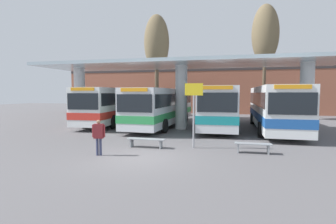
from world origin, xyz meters
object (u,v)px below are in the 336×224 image
transit_bus_far_right_bay (274,106)px  transit_bus_right_bay (219,105)px  waiting_bench_near_pillar (253,146)px  transit_bus_center_bay (163,105)px  parked_car_street (171,107)px  poplar_tree_behind_right (265,35)px  transit_bus_left_bay (118,104)px  poplar_tree_behind_left (157,44)px  info_sign_platform (194,102)px  pedestrian_waiting (99,134)px  waiting_bench_mid_platform (146,141)px

transit_bus_far_right_bay → transit_bus_right_bay: bearing=-12.0°
transit_bus_far_right_bay → waiting_bench_near_pillar: bearing=76.2°
transit_bus_center_bay → parked_car_street: size_ratio=2.58×
poplar_tree_behind_right → transit_bus_far_right_bay: bearing=-90.9°
transit_bus_left_bay → poplar_tree_behind_right: size_ratio=1.04×
transit_bus_left_bay → poplar_tree_behind_left: (2.15, 5.47, 6.31)m
info_sign_platform → poplar_tree_behind_right: bearing=72.8°
poplar_tree_behind_left → parked_car_street: (0.72, 3.80, -7.04)m
transit_bus_left_bay → pedestrian_waiting: bearing=108.9°
waiting_bench_near_pillar → poplar_tree_behind_right: (2.20, 16.67, 8.43)m
transit_bus_center_bay → poplar_tree_behind_left: size_ratio=1.11×
waiting_bench_near_pillar → poplar_tree_behind_right: size_ratio=0.14×
parked_car_street → waiting_bench_mid_platform: bearing=-84.9°
transit_bus_far_right_bay → info_sign_platform: size_ratio=3.79×
pedestrian_waiting → parked_car_street: bearing=84.2°
waiting_bench_near_pillar → pedestrian_waiting: pedestrian_waiting is taller
waiting_bench_near_pillar → transit_bus_left_bay: bearing=139.1°
transit_bus_center_bay → waiting_bench_near_pillar: (6.66, -8.81, -1.39)m
poplar_tree_behind_left → info_sign_platform: bearing=-67.0°
transit_bus_center_bay → transit_bus_right_bay: size_ratio=1.01×
transit_bus_far_right_bay → pedestrian_waiting: 13.70m
waiting_bench_near_pillar → poplar_tree_behind_left: 19.31m
pedestrian_waiting → poplar_tree_behind_left: (-2.40, 17.27, 7.13)m
transit_bus_right_bay → pedestrian_waiting: bearing=66.0°
transit_bus_left_bay → poplar_tree_behind_right: 16.64m
waiting_bench_near_pillar → info_sign_platform: 3.47m
info_sign_platform → pedestrian_waiting: size_ratio=2.05×
transit_bus_left_bay → transit_bus_center_bay: 4.64m
transit_bus_left_bay → info_sign_platform: info_sign_platform is taller
poplar_tree_behind_left → parked_car_street: size_ratio=2.32×
transit_bus_left_bay → info_sign_platform: bearing=130.1°
poplar_tree_behind_right → parked_car_street: size_ratio=2.46×
transit_bus_left_bay → pedestrian_waiting: transit_bus_left_bay is taller
transit_bus_far_right_bay → poplar_tree_behind_left: 14.44m
transit_bus_far_right_bay → waiting_bench_mid_platform: transit_bus_far_right_bay is taller
transit_bus_right_bay → info_sign_platform: 8.87m
transit_bus_center_bay → info_sign_platform: 9.17m
transit_bus_left_bay → transit_bus_far_right_bay: (13.27, -1.26, 0.01)m
transit_bus_far_right_bay → poplar_tree_behind_left: poplar_tree_behind_left is taller
waiting_bench_mid_platform → parked_car_street: parked_car_street is taller
transit_bus_center_bay → waiting_bench_near_pillar: size_ratio=7.56×
waiting_bench_near_pillar → info_sign_platform: size_ratio=0.51×
info_sign_platform → waiting_bench_near_pillar: bearing=-10.1°
pedestrian_waiting → parked_car_street: (-1.67, 21.07, 0.09)m
poplar_tree_behind_right → parked_car_street: bearing=167.6°
transit_bus_far_right_bay → transit_bus_center_bay: bearing=-2.4°
waiting_bench_near_pillar → parked_car_street: (-8.33, 18.99, 0.71)m
poplar_tree_behind_left → poplar_tree_behind_right: size_ratio=0.94×
transit_bus_left_bay → transit_bus_center_bay: bearing=166.5°
transit_bus_center_bay → transit_bus_far_right_bay: transit_bus_far_right_bay is taller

